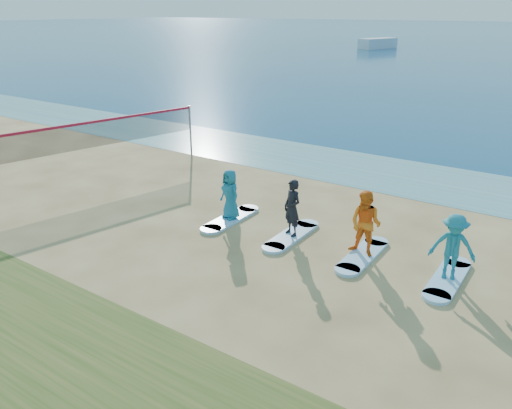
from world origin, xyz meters
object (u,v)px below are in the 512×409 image
Objects in this scene: volleyball_net at (99,134)px; surfboard_1 at (291,236)px; student_1 at (292,208)px; surfboard_3 at (448,279)px; student_0 at (230,194)px; surfboard_2 at (363,255)px; student_2 at (365,224)px; student_3 at (453,247)px; surfboard_0 at (231,219)px; boat_offshore_a at (377,48)px.

volleyball_net is 4.02× the size of surfboard_1.
surfboard_3 is at bearing 22.60° from student_1.
student_1 is (2.37, 0.00, 0.05)m from student_0.
student_2 is (0.00, 0.00, 0.99)m from surfboard_2.
surfboard_2 and surfboard_3 have the same top height.
volleyball_net is 4.02× the size of surfboard_2.
student_3 is (4.74, 0.00, 0.93)m from surfboard_1.
surfboard_0 is at bearing 166.22° from student_3.
student_3 is at bearing 22.60° from student_1.
boat_offshore_a is at bearing 112.71° from surfboard_3.
student_0 is at bearing 180.00° from surfboard_3.
student_2 is (29.80, -76.87, 1.03)m from boat_offshore_a.
student_0 is at bearing -176.60° from student_2.
surfboard_1 and surfboard_3 have the same top height.
student_0 is 0.94× the size of student_1.
volleyball_net reaches higher than student_1.
volleyball_net is 1.13× the size of boat_offshore_a.
volleyball_net reaches higher than surfboard_0.
boat_offshore_a reaches higher than surfboard_0.
surfboard_1 is at bearing 166.22° from student_3.
student_0 is at bearing 180.00° from surfboard_2.
surfboard_0 is 1.00× the size of surfboard_2.
student_0 is at bearing -54.55° from boat_offshore_a.
surfboard_2 is at bearing -51.41° from boat_offshore_a.
student_1 is 2.55m from surfboard_2.
student_2 reaches higher than student_1.
surfboard_3 is 0.93m from student_3.
student_1 is 0.81× the size of surfboard_3.
surfboard_1 is 0.93m from student_1.
student_3 reaches higher than boat_offshore_a.
student_3 is (4.74, 0.00, -0.00)m from student_1.
volleyball_net is 78.46m from boat_offshore_a.
student_0 is 0.76× the size of surfboard_1.
student_2 is at bearing 0.00° from surfboard_1.
surfboard_3 is 1.24× the size of student_3.
volleyball_net is 4.68× the size of student_2.
student_2 reaches higher than student_3.
surfboard_2 is at bearing 180.00° from surfboard_3.
student_2 is (11.79, -0.53, -0.87)m from volleyball_net.
surfboard_1 is 1.00× the size of surfboard_2.
surfboard_0 is at bearing -176.60° from student_2.
student_2 reaches higher than student_0.
volleyball_net is 7.31m from surfboard_0.
surfboard_2 is 1.24× the size of student_3.
surfboard_0 is 1.00× the size of surfboard_1.
student_3 is (2.37, 0.00, -0.06)m from student_2.
student_2 is at bearing 180.00° from surfboard_3.
boat_offshore_a is 81.62m from student_1.
student_2 reaches higher than surfboard_0.
student_1 reaches higher than surfboard_3.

